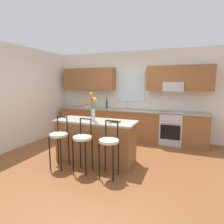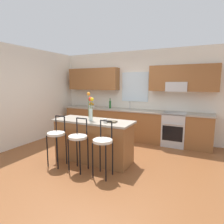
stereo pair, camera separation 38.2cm
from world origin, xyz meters
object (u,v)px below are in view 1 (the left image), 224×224
bottle_olive_oil (107,104)px  bar_stool_far (109,143)px  bar_stool_middle (83,140)px  kitchen_island (96,141)px  oven_range (171,128)px  flower_vase (93,108)px  bar_stool_near (59,137)px  fruit_bowl_oranges (87,106)px  mug_ceramic (109,121)px  cookbook (115,122)px

bottle_olive_oil → bar_stool_far: bearing=-66.0°
bar_stool_middle → bar_stool_far: same height
bar_stool_middle → kitchen_island: bearing=90.0°
oven_range → flower_vase: 2.56m
bar_stool_near → fruit_bowl_oranges: bearing=105.8°
bar_stool_near → mug_ceramic: size_ratio=11.58×
oven_range → flower_vase: flower_vase is taller
cookbook → bottle_olive_oil: 2.20m
flower_vase → bar_stool_middle: bearing=-88.0°
oven_range → bar_stool_near: (-2.01, -2.43, 0.18)m
bar_stool_far → fruit_bowl_oranges: size_ratio=4.34×
oven_range → flower_vase: bearing=-127.1°
bar_stool_far → cookbook: size_ratio=5.21×
fruit_bowl_oranges → bottle_olive_oil: bottle_olive_oil is taller
cookbook → mug_ceramic: bearing=-130.9°
kitchen_island → bar_stool_middle: 0.58m
bar_stool_far → bottle_olive_oil: 2.72m
oven_range → bottle_olive_oil: size_ratio=2.87×
mug_ceramic → fruit_bowl_oranges: 2.62m
bar_stool_near → bar_stool_middle: same height
oven_range → bar_stool_middle: bearing=-120.9°
bar_stool_middle → fruit_bowl_oranges: bearing=116.9°
bar_stool_near → flower_vase: (0.53, 0.49, 0.57)m
kitchen_island → bottle_olive_oil: bearing=105.9°
flower_vase → fruit_bowl_oranges: size_ratio=2.55×
bar_stool_near → bar_stool_middle: 0.55m
oven_range → mug_ceramic: (-1.08, -2.03, 0.51)m
bar_stool_middle → bottle_olive_oil: bearing=102.5°
flower_vase → mug_ceramic: (0.40, -0.08, -0.24)m
oven_range → fruit_bowl_oranges: fruit_bowl_oranges is taller
kitchen_island → cookbook: bearing=-4.8°
kitchen_island → flower_vase: (-0.02, -0.07, 0.74)m
bar_stool_near → bar_stool_far: (1.10, 0.00, 0.00)m
bar_stool_middle → fruit_bowl_oranges: fruit_bowl_oranges is taller
cookbook → bottle_olive_oil: bottle_olive_oil is taller
oven_range → bar_stool_middle: size_ratio=0.88×
bar_stool_far → cookbook: 0.60m
kitchen_island → mug_ceramic: (0.38, -0.15, 0.50)m
bar_stool_middle → cookbook: bar_stool_middle is taller
bar_stool_near → bottle_olive_oil: (0.01, 2.46, 0.41)m
kitchen_island → mug_ceramic: 0.65m
kitchen_island → bottle_olive_oil: (-0.54, 1.91, 0.59)m
kitchen_island → fruit_bowl_oranges: fruit_bowl_oranges is taller
bar_stool_far → flower_vase: bearing=139.4°
oven_range → bar_stool_near: size_ratio=0.88×
bar_stool_near → mug_ceramic: bar_stool_near is taller
bar_stool_middle → bar_stool_far: bearing=0.0°
oven_range → kitchen_island: same height
kitchen_island → bar_stool_far: (0.55, -0.55, 0.17)m
kitchen_island → cookbook: (0.47, -0.04, 0.47)m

